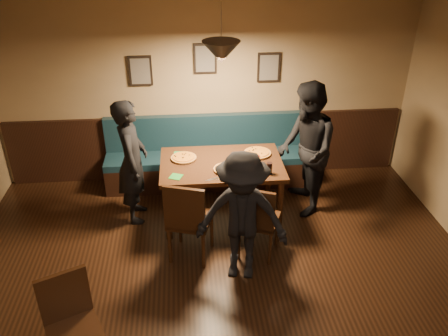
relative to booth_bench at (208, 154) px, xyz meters
name	(u,v)px	position (x,y,z in m)	size (l,w,h in m)	color
ceiling	(233,63)	(0.00, -3.20, 2.30)	(7.00, 7.00, 0.00)	silver
wall_back	(206,89)	(0.00, 0.30, 0.90)	(6.00, 6.00, 0.00)	#8C704F
wainscot	(207,146)	(0.00, 0.27, 0.00)	(5.88, 0.06, 1.00)	black
booth_bench	(208,154)	(0.00, 0.00, 0.00)	(3.00, 0.60, 1.00)	#0F232D
picture_left	(141,71)	(-0.90, 0.27, 1.20)	(0.32, 0.04, 0.42)	black
picture_center	(205,58)	(0.00, 0.27, 1.35)	(0.32, 0.04, 0.42)	black
picture_right	(269,67)	(0.90, 0.27, 1.20)	(0.32, 0.04, 0.42)	black
pendant_lamp	(221,52)	(0.12, -0.91, 1.75)	(0.44, 0.44, 0.25)	black
dining_table	(222,190)	(0.12, -0.91, -0.08)	(1.56, 1.00, 0.83)	#33130E
chair_near_left	(190,218)	(-0.30, -1.65, 0.03)	(0.47, 0.47, 1.06)	black
chair_near_right	(259,218)	(0.50, -1.68, -0.01)	(0.44, 0.44, 0.99)	black
diner_left	(132,162)	(-1.01, -0.78, 0.34)	(0.61, 0.40, 1.67)	black
diner_right	(306,150)	(1.24, -0.79, 0.41)	(0.88, 0.69, 1.81)	black
diner_front	(242,218)	(0.24, -2.04, 0.27)	(1.00, 0.57, 1.54)	black
pizza_a	(184,158)	(-0.36, -0.76, 0.35)	(0.33, 0.33, 0.04)	orange
pizza_b	(227,169)	(0.17, -1.11, 0.35)	(0.34, 0.34, 0.04)	orange
pizza_c	(257,153)	(0.61, -0.72, 0.35)	(0.36, 0.36, 0.04)	#C67225
soda_glass	(269,168)	(0.68, -1.24, 0.41)	(0.07, 0.07, 0.15)	black
tabasco_bottle	(259,158)	(0.59, -0.93, 0.39)	(0.03, 0.03, 0.11)	#AB050D
napkin_a	(179,154)	(-0.42, -0.61, 0.34)	(0.13, 0.13, 0.01)	#1E7131
napkin_b	(176,177)	(-0.46, -1.21, 0.34)	(0.14, 0.14, 0.01)	#1E7121
cutlery_set	(218,179)	(0.05, -1.31, 0.34)	(0.02, 0.18, 0.00)	silver
cafe_chair_far	(74,331)	(-1.34, -3.18, -0.01)	(0.44, 0.44, 0.98)	black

